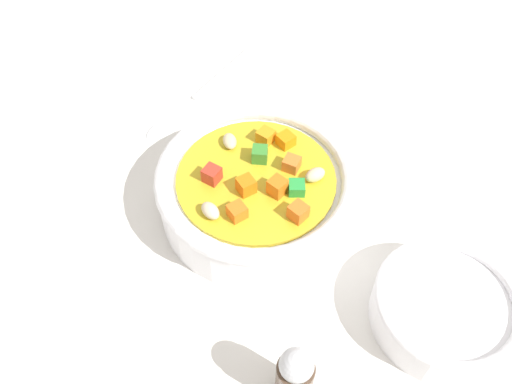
{
  "coord_description": "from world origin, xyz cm",
  "views": [
    {
      "loc": [
        29.1,
        -17.66,
        45.75
      ],
      "look_at": [
        0.0,
        0.0,
        2.74
      ],
      "focal_mm": 38.8,
      "sensor_mm": 36.0,
      "label": 1
    }
  ],
  "objects": [
    {
      "name": "pepper_shaker",
      "position": [
        17.76,
        -7.33,
        3.85
      ],
      "size": [
        2.93,
        2.93,
        7.76
      ],
      "color": "#4C3828",
      "rests_on": "ground_plane"
    },
    {
      "name": "side_bowl_small",
      "position": [
        18.95,
        7.59,
        2.06
      ],
      "size": [
        12.61,
        12.61,
        3.98
      ],
      "color": "white",
      "rests_on": "ground_plane"
    },
    {
      "name": "soup_bowl_main",
      "position": [
        0.01,
        0.01,
        3.14
      ],
      "size": [
        19.62,
        19.62,
        6.65
      ],
      "color": "white",
      "rests_on": "ground_plane"
    },
    {
      "name": "ground_plane",
      "position": [
        0.0,
        0.0,
        -1.0
      ],
      "size": [
        140.0,
        140.0,
        2.0
      ],
      "primitive_type": "cube",
      "color": "silver"
    },
    {
      "name": "spoon",
      "position": [
        -18.41,
        2.68,
        0.4
      ],
      "size": [
        9.46,
        18.92,
        0.82
      ],
      "rotation": [
        0.0,
        0.0,
        5.13
      ],
      "color": "silver",
      "rests_on": "ground_plane"
    }
  ]
}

